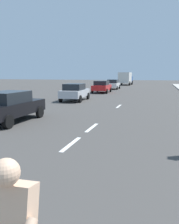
% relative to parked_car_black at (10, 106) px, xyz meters
% --- Properties ---
extents(ground_plane, '(160.00, 160.00, 0.00)m').
position_rel_parked_car_black_xyz_m(ground_plane, '(4.42, 6.37, -0.84)').
color(ground_plane, '#423F3D').
extents(lane_stripe_3, '(0.16, 1.80, 0.01)m').
position_rel_parked_car_black_xyz_m(lane_stripe_3, '(4.42, -2.80, -0.83)').
color(lane_stripe_3, white).
rests_on(lane_stripe_3, ground).
extents(lane_stripe_4, '(0.16, 1.80, 0.01)m').
position_rel_parked_car_black_xyz_m(lane_stripe_4, '(4.42, -0.12, -0.83)').
color(lane_stripe_4, white).
rests_on(lane_stripe_4, ground).
extents(lane_stripe_5, '(0.16, 1.80, 0.01)m').
position_rel_parked_car_black_xyz_m(lane_stripe_5, '(4.42, 7.41, -0.83)').
color(lane_stripe_5, white).
rests_on(lane_stripe_5, ground).
extents(parked_car_black, '(1.99, 4.25, 1.57)m').
position_rel_parked_car_black_xyz_m(parked_car_black, '(0.00, 0.00, 0.00)').
color(parked_car_black, black).
rests_on(parked_car_black, ground).
extents(parked_car_silver, '(2.14, 4.31, 1.57)m').
position_rel_parked_car_black_xyz_m(parked_car_silver, '(-0.12, 10.09, -0.00)').
color(parked_car_silver, '#B7BABF').
rests_on(parked_car_silver, ground).
extents(parked_car_red, '(2.16, 4.49, 1.57)m').
position_rel_parked_car_black_xyz_m(parked_car_red, '(0.09, 19.86, 0.00)').
color(parked_car_red, red).
rests_on(parked_car_red, ground).
extents(parked_car_white, '(1.98, 4.13, 1.57)m').
position_rel_parked_car_black_xyz_m(parked_car_white, '(0.14, 27.45, -0.00)').
color(parked_car_white, white).
rests_on(parked_car_white, ground).
extents(delivery_truck, '(2.78, 6.29, 2.80)m').
position_rel_parked_car_black_xyz_m(delivery_truck, '(0.05, 42.65, 0.67)').
color(delivery_truck, '#23478C').
rests_on(delivery_truck, ground).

